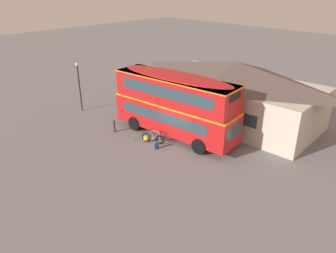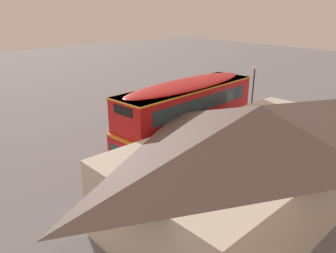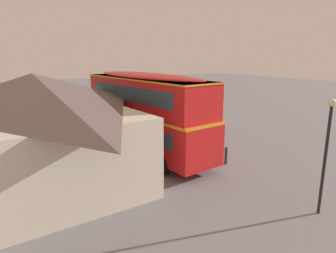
# 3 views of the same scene
# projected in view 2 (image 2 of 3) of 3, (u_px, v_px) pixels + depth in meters

# --- Properties ---
(ground_plane) EXTENTS (120.00, 120.00, 0.00)m
(ground_plane) POSITION_uv_depth(u_px,v_px,m) (167.00, 158.00, 20.24)
(ground_plane) COLOR slate
(double_decker_bus) EXTENTS (9.95, 3.41, 4.79)m
(double_decker_bus) POSITION_uv_depth(u_px,v_px,m) (187.00, 117.00, 19.39)
(double_decker_bus) COLOR black
(double_decker_bus) RESTS_ON ground
(touring_bicycle) EXTENTS (1.62, 0.87, 1.04)m
(touring_bicycle) POSITION_uv_depth(u_px,v_px,m) (168.00, 141.00, 21.81)
(touring_bicycle) COLOR black
(touring_bicycle) RESTS_ON ground
(backpack_on_ground) EXTENTS (0.35, 0.37, 0.55)m
(backpack_on_ground) POSITION_uv_depth(u_px,v_px,m) (154.00, 144.00, 21.60)
(backpack_on_ground) COLOR #2D4C7A
(backpack_on_ground) RESTS_ON ground
(water_bottle_red_squeeze) EXTENTS (0.08, 0.08, 0.26)m
(water_bottle_red_squeeze) POSITION_uv_depth(u_px,v_px,m) (148.00, 148.00, 21.34)
(water_bottle_red_squeeze) COLOR #D84C33
(water_bottle_red_squeeze) RESTS_ON ground
(water_bottle_green_metal) EXTENTS (0.07, 0.07, 0.24)m
(water_bottle_green_metal) POSITION_uv_depth(u_px,v_px,m) (175.00, 138.00, 23.09)
(water_bottle_green_metal) COLOR green
(water_bottle_green_metal) RESTS_ON ground
(pub_building) EXTENTS (14.08, 7.56, 4.88)m
(pub_building) POSITION_uv_depth(u_px,v_px,m) (256.00, 157.00, 14.61)
(pub_building) COLOR beige
(pub_building) RESTS_ON ground
(street_lamp) EXTENTS (0.28, 0.28, 4.32)m
(street_lamp) POSITION_uv_depth(u_px,v_px,m) (253.00, 86.00, 26.70)
(street_lamp) COLOR black
(street_lamp) RESTS_ON ground
(kerb_bollard) EXTENTS (0.16, 0.16, 0.97)m
(kerb_bollard) POSITION_uv_depth(u_px,v_px,m) (196.00, 125.00, 24.43)
(kerb_bollard) COLOR #333338
(kerb_bollard) RESTS_ON ground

